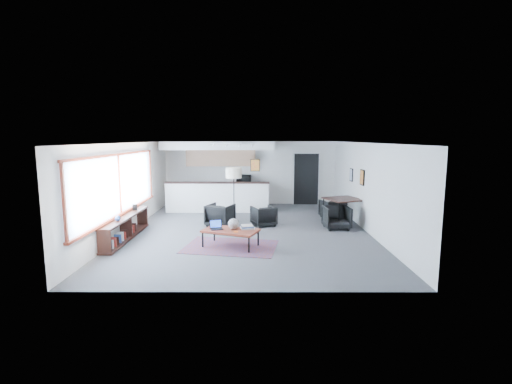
{
  "coord_description": "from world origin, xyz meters",
  "views": [
    {
      "loc": [
        0.26,
        -10.81,
        2.74
      ],
      "look_at": [
        0.24,
        0.4,
        1.1
      ],
      "focal_mm": 26.0,
      "sensor_mm": 36.0,
      "label": 1
    }
  ],
  "objects_px": {
    "armchair_right": "(264,215)",
    "dining_table": "(343,201)",
    "laptop": "(216,226)",
    "ceramic_pot": "(233,224)",
    "dining_chair_far": "(332,209)",
    "microwave": "(244,178)",
    "armchair_left": "(220,214)",
    "dining_chair_near": "(337,218)",
    "coffee_table": "(231,231)",
    "book_stack": "(247,227)",
    "floor_lamp": "(234,175)"
  },
  "relations": [
    {
      "from": "laptop",
      "to": "book_stack",
      "type": "distance_m",
      "value": 0.79
    },
    {
      "from": "coffee_table",
      "to": "dining_chair_far",
      "type": "distance_m",
      "value": 4.72
    },
    {
      "from": "book_stack",
      "to": "armchair_right",
      "type": "bearing_deg",
      "value": 78.38
    },
    {
      "from": "armchair_right",
      "to": "dining_table",
      "type": "relative_size",
      "value": 0.53
    },
    {
      "from": "floor_lamp",
      "to": "dining_chair_near",
      "type": "xyz_separation_m",
      "value": [
        3.17,
        -0.9,
        -1.23
      ]
    },
    {
      "from": "armchair_right",
      "to": "dining_table",
      "type": "bearing_deg",
      "value": 159.8
    },
    {
      "from": "book_stack",
      "to": "armchair_left",
      "type": "relative_size",
      "value": 0.5
    },
    {
      "from": "book_stack",
      "to": "dining_table",
      "type": "distance_m",
      "value": 3.8
    },
    {
      "from": "coffee_table",
      "to": "dining_chair_near",
      "type": "bearing_deg",
      "value": 52.33
    },
    {
      "from": "coffee_table",
      "to": "microwave",
      "type": "xyz_separation_m",
      "value": [
        0.13,
        5.85,
        0.71
      ]
    },
    {
      "from": "armchair_right",
      "to": "dining_chair_far",
      "type": "xyz_separation_m",
      "value": [
        2.37,
        1.13,
        -0.05
      ]
    },
    {
      "from": "microwave",
      "to": "dining_chair_near",
      "type": "bearing_deg",
      "value": -48.89
    },
    {
      "from": "armchair_right",
      "to": "microwave",
      "type": "xyz_separation_m",
      "value": [
        -0.74,
        3.55,
        0.78
      ]
    },
    {
      "from": "armchair_right",
      "to": "floor_lamp",
      "type": "height_order",
      "value": "floor_lamp"
    },
    {
      "from": "armchair_right",
      "to": "dining_chair_near",
      "type": "distance_m",
      "value": 2.25
    },
    {
      "from": "laptop",
      "to": "floor_lamp",
      "type": "bearing_deg",
      "value": 65.99
    },
    {
      "from": "coffee_table",
      "to": "dining_chair_near",
      "type": "xyz_separation_m",
      "value": [
        3.09,
        1.88,
        -0.09
      ]
    },
    {
      "from": "dining_chair_far",
      "to": "armchair_left",
      "type": "bearing_deg",
      "value": -1.69
    },
    {
      "from": "laptop",
      "to": "dining_chair_near",
      "type": "relative_size",
      "value": 0.57
    },
    {
      "from": "dining_table",
      "to": "ceramic_pot",
      "type": "bearing_deg",
      "value": -144.38
    },
    {
      "from": "laptop",
      "to": "dining_chair_far",
      "type": "relative_size",
      "value": 0.62
    },
    {
      "from": "ceramic_pot",
      "to": "dining_chair_near",
      "type": "xyz_separation_m",
      "value": [
        3.01,
        1.84,
        -0.26
      ]
    },
    {
      "from": "coffee_table",
      "to": "dining_chair_far",
      "type": "xyz_separation_m",
      "value": [
        3.25,
        3.43,
        -0.11
      ]
    },
    {
      "from": "book_stack",
      "to": "dining_chair_near",
      "type": "bearing_deg",
      "value": 33.95
    },
    {
      "from": "floor_lamp",
      "to": "dining_table",
      "type": "height_order",
      "value": "floor_lamp"
    },
    {
      "from": "book_stack",
      "to": "armchair_right",
      "type": "distance_m",
      "value": 2.26
    },
    {
      "from": "book_stack",
      "to": "dining_table",
      "type": "xyz_separation_m",
      "value": [
        2.98,
        2.34,
        0.28
      ]
    },
    {
      "from": "dining_table",
      "to": "dining_chair_near",
      "type": "bearing_deg",
      "value": -119.95
    },
    {
      "from": "floor_lamp",
      "to": "dining_chair_far",
      "type": "bearing_deg",
      "value": 10.94
    },
    {
      "from": "dining_chair_far",
      "to": "microwave",
      "type": "distance_m",
      "value": 4.03
    },
    {
      "from": "floor_lamp",
      "to": "dining_chair_far",
      "type": "height_order",
      "value": "floor_lamp"
    },
    {
      "from": "coffee_table",
      "to": "microwave",
      "type": "distance_m",
      "value": 5.9
    },
    {
      "from": "laptop",
      "to": "ceramic_pot",
      "type": "bearing_deg",
      "value": -23.51
    },
    {
      "from": "coffee_table",
      "to": "ceramic_pot",
      "type": "distance_m",
      "value": 0.19
    },
    {
      "from": "book_stack",
      "to": "ceramic_pot",
      "type": "bearing_deg",
      "value": -172.79
    },
    {
      "from": "book_stack",
      "to": "dining_chair_far",
      "type": "bearing_deg",
      "value": 49.75
    },
    {
      "from": "coffee_table",
      "to": "floor_lamp",
      "type": "relative_size",
      "value": 0.86
    },
    {
      "from": "coffee_table",
      "to": "ceramic_pot",
      "type": "height_order",
      "value": "ceramic_pot"
    },
    {
      "from": "armchair_left",
      "to": "dining_chair_near",
      "type": "bearing_deg",
      "value": -164.7
    },
    {
      "from": "dining_chair_near",
      "to": "microwave",
      "type": "distance_m",
      "value": 5.01
    },
    {
      "from": "dining_chair_far",
      "to": "microwave",
      "type": "height_order",
      "value": "microwave"
    },
    {
      "from": "coffee_table",
      "to": "book_stack",
      "type": "relative_size",
      "value": 4.02
    },
    {
      "from": "floor_lamp",
      "to": "laptop",
      "type": "bearing_deg",
      "value": -96.16
    },
    {
      "from": "coffee_table",
      "to": "armchair_left",
      "type": "xyz_separation_m",
      "value": [
        -0.48,
        2.25,
        -0.03
      ]
    },
    {
      "from": "book_stack",
      "to": "microwave",
      "type": "distance_m",
      "value": 5.8
    },
    {
      "from": "laptop",
      "to": "dining_chair_near",
      "type": "bearing_deg",
      "value": 9.57
    },
    {
      "from": "floor_lamp",
      "to": "dining_table",
      "type": "relative_size",
      "value": 1.38
    },
    {
      "from": "laptop",
      "to": "microwave",
      "type": "relative_size",
      "value": 0.64
    },
    {
      "from": "armchair_right",
      "to": "dining_table",
      "type": "xyz_separation_m",
      "value": [
        2.53,
        0.13,
        0.43
      ]
    },
    {
      "from": "laptop",
      "to": "dining_chair_far",
      "type": "xyz_separation_m",
      "value": [
        3.62,
        3.34,
        -0.21
      ]
    }
  ]
}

